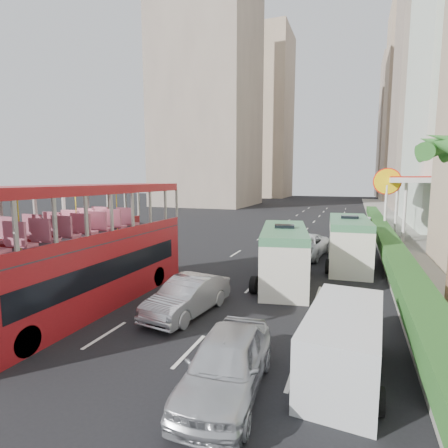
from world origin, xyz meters
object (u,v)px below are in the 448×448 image
at_px(van_asset, 304,257).
at_px(minibus_far, 348,242).
at_px(panel_van_far, 358,230).
at_px(car_silver_lane_b, 227,391).
at_px(double_decker_bus, 87,247).
at_px(panel_van_near, 344,343).
at_px(shell_station, 426,209).
at_px(car_silver_lane_a, 188,314).
at_px(minibus_near, 284,256).

relative_size(van_asset, minibus_far, 0.82).
distance_m(minibus_far, panel_van_far, 9.84).
relative_size(car_silver_lane_b, van_asset, 0.82).
xyz_separation_m(van_asset, minibus_far, (2.84, -1.70, 1.47)).
height_order(double_decker_bus, panel_van_near, double_decker_bus).
relative_size(panel_van_far, shell_station, 0.58).
relative_size(double_decker_bus, minibus_far, 1.66).
bearing_deg(car_silver_lane_b, panel_van_near, 29.83).
distance_m(double_decker_bus, car_silver_lane_b, 8.57).
relative_size(car_silver_lane_b, panel_van_near, 0.99).
xyz_separation_m(car_silver_lane_a, van_asset, (2.93, 11.99, 0.00)).
bearing_deg(car_silver_lane_a, panel_van_far, 80.28).
bearing_deg(minibus_near, panel_van_far, 65.18).
xyz_separation_m(car_silver_lane_b, van_asset, (-0.26, 16.24, 0.00)).
bearing_deg(double_decker_bus, car_silver_lane_a, 9.70).
distance_m(car_silver_lane_a, panel_van_near, 6.43).
bearing_deg(panel_van_near, shell_station, 80.77).
xyz_separation_m(panel_van_near, panel_van_far, (0.48, 22.50, 0.02)).
distance_m(car_silver_lane_a, minibus_near, 6.27).
bearing_deg(minibus_near, car_silver_lane_b, -98.25).
bearing_deg(car_silver_lane_b, minibus_far, 75.47).
height_order(car_silver_lane_a, minibus_far, minibus_far).
bearing_deg(minibus_far, minibus_near, -125.95).
xyz_separation_m(double_decker_bus, panel_van_near, (10.09, -1.69, -1.62)).
xyz_separation_m(minibus_near, panel_van_far, (3.63, 14.64, -0.50)).
distance_m(car_silver_lane_b, shell_station, 28.03).
relative_size(car_silver_lane_a, car_silver_lane_b, 0.98).
height_order(van_asset, shell_station, shell_station).
xyz_separation_m(minibus_far, panel_van_far, (0.61, 9.81, -0.54)).
xyz_separation_m(double_decker_bus, minibus_near, (6.94, 6.17, -1.10)).
bearing_deg(minibus_far, double_decker_bus, -136.10).
xyz_separation_m(car_silver_lane_a, shell_station, (11.80, 22.28, 2.75)).
xyz_separation_m(minibus_far, shell_station, (6.04, 12.00, 1.28)).
xyz_separation_m(car_silver_lane_b, shell_station, (8.61, 26.54, 2.75)).
bearing_deg(double_decker_bus, shell_station, 55.18).
bearing_deg(shell_station, car_silver_lane_a, -117.91).
height_order(double_decker_bus, van_asset, double_decker_bus).
bearing_deg(panel_van_far, shell_station, 26.52).
bearing_deg(panel_van_near, car_silver_lane_b, -141.45).
bearing_deg(panel_van_near, double_decker_bus, 174.72).
height_order(car_silver_lane_a, panel_van_far, panel_van_far).
distance_m(car_silver_lane_a, car_silver_lane_b, 5.32).
distance_m(car_silver_lane_b, panel_van_near, 3.40).
distance_m(double_decker_bus, panel_van_far, 23.40).
height_order(double_decker_bus, minibus_far, double_decker_bus).
bearing_deg(panel_van_far, car_silver_lane_b, -92.93).
bearing_deg(car_silver_lane_b, double_decker_bus, 149.92).
distance_m(minibus_far, panel_van_near, 12.71).
relative_size(double_decker_bus, van_asset, 2.02).
height_order(car_silver_lane_a, car_silver_lane_b, car_silver_lane_b).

